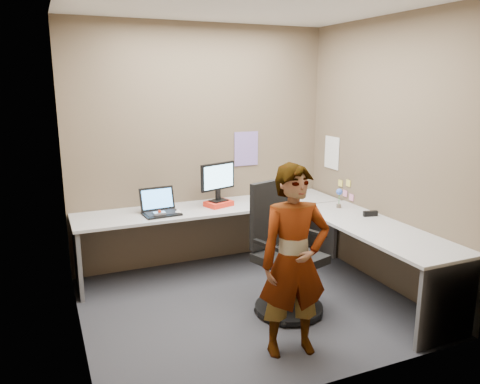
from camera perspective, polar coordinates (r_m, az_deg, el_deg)
name	(u,v)px	position (r m, az deg, el deg)	size (l,w,h in m)	color
ground	(248,305)	(4.58, 1.01, -13.61)	(3.00, 3.00, 0.00)	#29292E
wall_back	(202,147)	(5.34, -4.71, 5.50)	(3.00, 3.00, 0.00)	brown
wall_right	(384,155)	(4.95, 17.16, 4.33)	(2.70, 2.70, 0.00)	brown
wall_left	(70,179)	(3.79, -20.06, 1.51)	(2.70, 2.70, 0.00)	brown
ceiling	(250,3)	(4.13, 1.17, 22.06)	(3.00, 3.00, 0.00)	white
desk	(272,229)	(4.85, 3.87, -4.52)	(2.98, 2.58, 0.73)	#A2A2A2
paper_ream	(219,204)	(5.17, -2.62, -1.42)	(0.28, 0.21, 0.06)	red
monitor	(218,179)	(5.12, -2.71, 1.64)	(0.43, 0.20, 0.42)	black
laptop	(160,207)	(4.94, -9.77, -1.84)	(0.39, 0.33, 0.26)	black
trackball_mouse	(159,214)	(4.84, -9.79, -2.67)	(0.12, 0.08, 0.07)	#B7B7BC
origami	(178,211)	(4.89, -7.57, -2.36)	(0.10, 0.10, 0.06)	white
stapler	(370,214)	(4.96, 15.61, -2.55)	(0.15, 0.04, 0.06)	black
flower	(339,195)	(5.18, 12.01, -0.36)	(0.07, 0.07, 0.22)	brown
calendar_purple	(246,149)	(5.53, 0.76, 5.30)	(0.30, 0.01, 0.40)	#846BB7
calendar_white	(332,153)	(5.66, 11.14, 4.72)	(0.01, 0.28, 0.38)	white
sticky_note_a	(348,183)	(5.44, 13.07, 1.06)	(0.01, 0.07, 0.07)	#F2E059
sticky_note_b	(345,193)	(5.50, 12.69, -0.16)	(0.01, 0.07, 0.07)	pink
sticky_note_c	(351,197)	(5.41, 13.42, -0.64)	(0.01, 0.07, 0.07)	pink
sticky_note_d	(340,183)	(5.56, 12.14, 1.06)	(0.01, 0.07, 0.07)	#F2E059
office_chair	(284,261)	(4.32, 5.41, -8.33)	(0.68, 0.66, 1.18)	black
person	(294,261)	(3.59, 6.62, -8.40)	(0.55, 0.36, 1.50)	#999399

